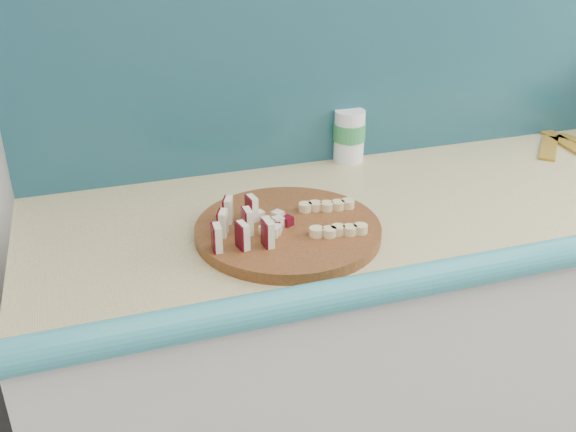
{
  "coord_description": "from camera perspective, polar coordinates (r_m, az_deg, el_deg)",
  "views": [
    {
      "loc": [
        -0.82,
        0.37,
        1.52
      ],
      "look_at": [
        -0.48,
        1.43,
        0.95
      ],
      "focal_mm": 40.0,
      "sensor_mm": 36.0,
      "label": 1
    }
  ],
  "objects": [
    {
      "name": "kitchen_counter",
      "position": [
        1.8,
        17.28,
        -10.59
      ],
      "size": [
        2.2,
        0.63,
        0.91
      ],
      "color": "silver",
      "rests_on": "ground"
    },
    {
      "name": "apple_chunks",
      "position": [
        1.25,
        -1.04,
        -0.52
      ],
      "size": [
        0.06,
        0.06,
        0.02
      ],
      "color": "beige",
      "rests_on": "cutting_board"
    },
    {
      "name": "canister",
      "position": [
        1.61,
        5.46,
        7.21
      ],
      "size": [
        0.08,
        0.08,
        0.13
      ],
      "rotation": [
        0.0,
        0.0,
        0.18
      ],
      "color": "white",
      "rests_on": "kitchen_counter"
    },
    {
      "name": "cutting_board",
      "position": [
        1.26,
        0.0,
        -1.27
      ],
      "size": [
        0.41,
        0.41,
        0.02
      ],
      "primitive_type": "cylinder",
      "rotation": [
        0.0,
        0.0,
        -0.14
      ],
      "color": "#48250F",
      "rests_on": "kitchen_counter"
    },
    {
      "name": "banana_peel",
      "position": [
        1.88,
        23.63,
        5.82
      ],
      "size": [
        0.25,
        0.22,
        0.01
      ],
      "rotation": [
        0.0,
        0.0,
        -0.29
      ],
      "color": "#B08221",
      "rests_on": "kitchen_counter"
    },
    {
      "name": "apple_wedges",
      "position": [
        1.21,
        -4.34,
        -0.71
      ],
      "size": [
        0.11,
        0.15,
        0.05
      ],
      "color": "beige",
      "rests_on": "cutting_board"
    },
    {
      "name": "banana_slices",
      "position": [
        1.27,
        3.98,
        -0.15
      ],
      "size": [
        0.13,
        0.15,
        0.02
      ],
      "color": "#DAC385",
      "rests_on": "cutting_board"
    },
    {
      "name": "backsplash",
      "position": [
        1.73,
        15.1,
        14.08
      ],
      "size": [
        2.2,
        0.02,
        0.5
      ],
      "primitive_type": "cube",
      "color": "teal",
      "rests_on": "kitchen_counter"
    }
  ]
}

